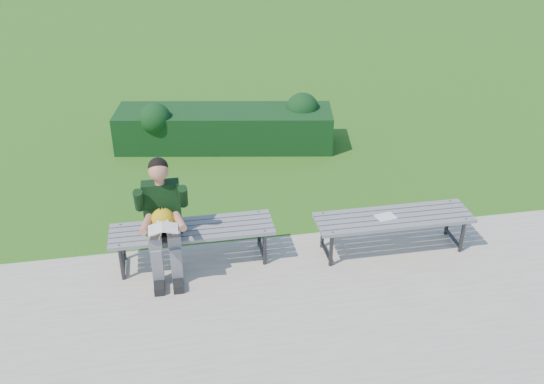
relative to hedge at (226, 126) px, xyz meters
The scene contains 7 objects.
ground 2.83m from the hedge, 92.66° to the right, with size 80.00×80.00×0.00m.
walkway 4.57m from the hedge, 91.64° to the right, with size 30.00×3.50×0.02m.
hedge is the anchor object (origin of this frame).
bench_left 3.23m from the hedge, 103.20° to the right, with size 1.80×0.50×0.46m.
bench_right 3.65m from the hedge, 64.92° to the right, with size 1.80×0.50×0.46m.
seated_boy 3.42m from the hedge, 107.76° to the right, with size 0.56×0.76×1.31m.
paper_sheet 3.61m from the hedge, 66.36° to the right, with size 0.25×0.20×0.01m.
Camera 1 is at (-0.76, -6.06, 4.03)m, focal length 40.00 mm.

